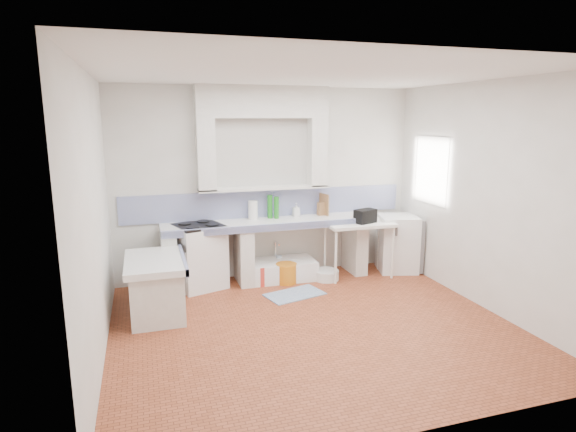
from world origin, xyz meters
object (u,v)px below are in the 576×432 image
object	(u,v)px
stove	(200,257)
fridge	(397,243)
sink	(279,271)
side_table	(358,249)

from	to	relation	value
stove	fridge	size ratio (longest dim) A/B	1.00
stove	sink	xyz separation A→B (m)	(1.16, -0.00, -0.31)
stove	sink	bearing A→B (deg)	-17.70
stove	side_table	world-z (taller)	stove
sink	fridge	size ratio (longest dim) A/B	1.21
stove	fridge	bearing A→B (deg)	-20.47
sink	fridge	distance (m)	1.91
sink	side_table	distance (m)	1.23
stove	fridge	xyz separation A→B (m)	(3.04, -0.15, -0.00)
side_table	fridge	bearing A→B (deg)	8.35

